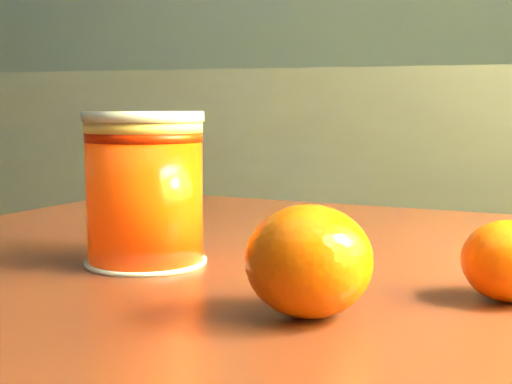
% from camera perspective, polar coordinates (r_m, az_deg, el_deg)
% --- Properties ---
extents(kitchen_counter, '(3.15, 0.60, 0.90)m').
position_cam_1_polar(kitchen_counter, '(2.16, -10.29, -2.92)').
color(kitchen_counter, '#444549').
rests_on(kitchen_counter, ground).
extents(juice_glass, '(0.09, 0.09, 0.11)m').
position_cam_1_polar(juice_glass, '(0.52, -8.88, 0.20)').
color(juice_glass, '#FF3B05').
rests_on(juice_glass, table).
extents(orange_front, '(0.08, 0.08, 0.06)m').
position_cam_1_polar(orange_front, '(0.39, 4.25, -5.52)').
color(orange_front, '#E15404').
rests_on(orange_front, table).
extents(orange_back, '(0.06, 0.06, 0.05)m').
position_cam_1_polar(orange_back, '(0.45, 19.55, -5.20)').
color(orange_back, '#E15404').
rests_on(orange_back, table).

